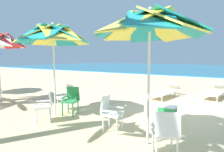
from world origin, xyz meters
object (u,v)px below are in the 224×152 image
sun_lounger_0 (215,91)px  plastic_chair_1 (110,111)px  beach_umbrella_0 (150,26)px  plastic_chair_2 (46,104)px  plastic_chair_0 (166,131)px  plastic_chair_4 (67,96)px  cooler_box (168,112)px  sun_lounger_1 (166,91)px  plastic_chair_3 (71,99)px  beach_umbrella_1 (53,36)px

sun_lounger_0 → plastic_chair_1: bearing=-108.9°
beach_umbrella_0 → plastic_chair_2: beach_umbrella_0 is taller
plastic_chair_0 → plastic_chair_2: bearing=179.1°
plastic_chair_4 → plastic_chair_1: bearing=-17.6°
plastic_chair_2 → cooler_box: plastic_chair_2 is taller
plastic_chair_1 → sun_lounger_0: (1.95, 5.70, -0.22)m
sun_lounger_1 → cooler_box: sun_lounger_1 is taller
sun_lounger_1 → beach_umbrella_0: bearing=-78.4°
plastic_chair_1 → plastic_chair_2: 1.90m
plastic_chair_2 → sun_lounger_1: size_ratio=0.39×
plastic_chair_0 → cooler_box: bearing=104.3°
cooler_box → plastic_chair_1: bearing=-120.3°
cooler_box → plastic_chair_0: bearing=-75.7°
beach_umbrella_0 → plastic_chair_0: bearing=-34.8°
beach_umbrella_0 → sun_lounger_0: 6.30m
beach_umbrella_0 → plastic_chair_3: beach_umbrella_0 is taller
plastic_chair_4 → sun_lounger_0: 6.52m
plastic_chair_4 → beach_umbrella_0: bearing=-15.0°
plastic_chair_2 → plastic_chair_4: (-0.38, 1.14, 0.00)m
plastic_chair_1 → sun_lounger_1: size_ratio=0.39×
beach_umbrella_1 → sun_lounger_0: bearing=54.3°
plastic_chair_2 → sun_lounger_1: (1.90, 4.96, -0.22)m
plastic_chair_4 → sun_lounger_0: size_ratio=0.39×
beach_umbrella_1 → plastic_chair_2: beach_umbrella_1 is taller
plastic_chair_2 → sun_lounger_0: bearing=58.2°
beach_umbrella_1 → beach_umbrella_0: bearing=-4.7°
plastic_chair_2 → plastic_chair_4: bearing=108.6°
beach_umbrella_0 → sun_lounger_1: size_ratio=1.23×
plastic_chair_4 → cooler_box: plastic_chair_4 is taller
plastic_chair_3 → beach_umbrella_0: bearing=-12.4°
beach_umbrella_0 → sun_lounger_1: (-0.97, 4.69, -2.10)m
beach_umbrella_1 → plastic_chair_3: (0.33, 0.35, -1.94)m
beach_umbrella_1 → plastic_chair_2: 2.02m
plastic_chair_0 → plastic_chair_4: 3.89m
plastic_chair_0 → plastic_chair_4: same height
plastic_chair_2 → beach_umbrella_0: bearing=5.2°
plastic_chair_3 → plastic_chair_4: 0.55m
plastic_chair_0 → plastic_chair_1: 1.55m
sun_lounger_0 → plastic_chair_3: bearing=-125.2°
plastic_chair_4 → cooler_box: size_ratio=1.73×
plastic_chair_3 → sun_lounger_1: bearing=66.2°
beach_umbrella_1 → cooler_box: beach_umbrella_1 is taller
plastic_chair_3 → sun_lounger_1: plastic_chair_3 is taller
beach_umbrella_1 → sun_lounger_1: bearing=64.3°
beach_umbrella_1 → sun_lounger_1: (2.13, 4.44, -2.16)m
sun_lounger_0 → cooler_box: (-1.01, -4.10, -0.08)m
sun_lounger_0 → sun_lounger_1: size_ratio=1.00×
plastic_chair_1 → sun_lounger_0: bearing=71.1°
plastic_chair_1 → sun_lounger_1: plastic_chair_1 is taller
plastic_chair_0 → plastic_chair_1: same height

